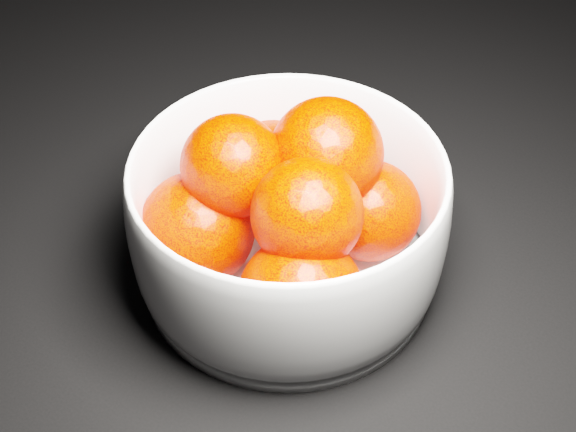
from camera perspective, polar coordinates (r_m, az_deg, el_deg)
The scene contains 2 objects.
bowl at distance 0.62m, azimuth -0.00°, elevation -0.40°, with size 0.25×0.25×0.12m.
orange_pile at distance 0.61m, azimuth -0.25°, elevation 0.52°, with size 0.20×0.19×0.14m.
Camera 1 is at (0.13, -0.26, 0.49)m, focal length 50.00 mm.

